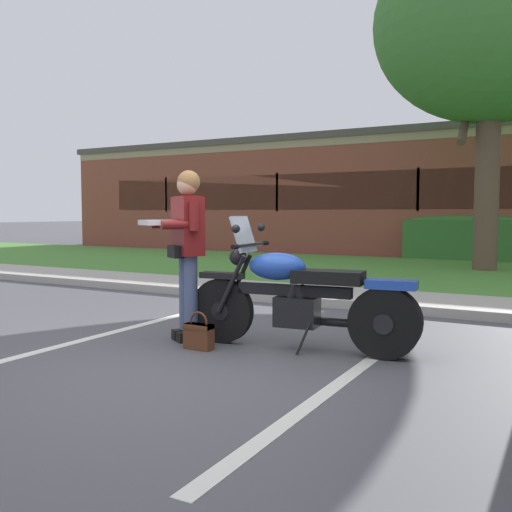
{
  "coord_description": "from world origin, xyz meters",
  "views": [
    {
      "loc": [
        2.64,
        -3.99,
        1.28
      ],
      "look_at": [
        -0.22,
        1.04,
        0.85
      ],
      "focal_mm": 40.49,
      "sensor_mm": 36.0,
      "label": 1
    }
  ],
  "objects_px": {
    "rider_person": "(186,241)",
    "shade_tree": "(492,24)",
    "handbag": "(199,334)",
    "hedge_left": "(468,237)",
    "brick_building": "(456,197)",
    "motorcycle": "(307,299)"
  },
  "relations": [
    {
      "from": "rider_person",
      "to": "hedge_left",
      "type": "bearing_deg",
      "value": 86.13
    },
    {
      "from": "handbag",
      "to": "hedge_left",
      "type": "height_order",
      "value": "hedge_left"
    },
    {
      "from": "brick_building",
      "to": "handbag",
      "type": "bearing_deg",
      "value": -86.97
    },
    {
      "from": "shade_tree",
      "to": "brick_building",
      "type": "xyz_separation_m",
      "value": [
        -2.18,
        8.22,
        -3.38
      ]
    },
    {
      "from": "hedge_left",
      "to": "brick_building",
      "type": "bearing_deg",
      "value": 104.19
    },
    {
      "from": "shade_tree",
      "to": "brick_building",
      "type": "relative_size",
      "value": 0.28
    },
    {
      "from": "rider_person",
      "to": "brick_building",
      "type": "height_order",
      "value": "brick_building"
    },
    {
      "from": "rider_person",
      "to": "handbag",
      "type": "height_order",
      "value": "rider_person"
    },
    {
      "from": "shade_tree",
      "to": "hedge_left",
      "type": "xyz_separation_m",
      "value": [
        -0.83,
        2.89,
        -4.6
      ]
    },
    {
      "from": "motorcycle",
      "to": "handbag",
      "type": "xyz_separation_m",
      "value": [
        -0.91,
        -0.46,
        -0.34
      ]
    },
    {
      "from": "rider_person",
      "to": "shade_tree",
      "type": "distance_m",
      "value": 9.71
    },
    {
      "from": "hedge_left",
      "to": "brick_building",
      "type": "distance_m",
      "value": 5.63
    },
    {
      "from": "rider_person",
      "to": "handbag",
      "type": "relative_size",
      "value": 4.74
    },
    {
      "from": "hedge_left",
      "to": "brick_building",
      "type": "height_order",
      "value": "brick_building"
    },
    {
      "from": "shade_tree",
      "to": "handbag",
      "type": "bearing_deg",
      "value": -98.21
    },
    {
      "from": "motorcycle",
      "to": "brick_building",
      "type": "bearing_deg",
      "value": 96.23
    },
    {
      "from": "rider_person",
      "to": "handbag",
      "type": "bearing_deg",
      "value": -37.85
    },
    {
      "from": "rider_person",
      "to": "shade_tree",
      "type": "relative_size",
      "value": 0.23
    },
    {
      "from": "rider_person",
      "to": "shade_tree",
      "type": "xyz_separation_m",
      "value": [
        1.61,
        8.59,
        4.24
      ]
    },
    {
      "from": "motorcycle",
      "to": "rider_person",
      "type": "xyz_separation_m",
      "value": [
        -1.24,
        -0.2,
        0.52
      ]
    },
    {
      "from": "rider_person",
      "to": "brick_building",
      "type": "bearing_deg",
      "value": 91.94
    },
    {
      "from": "motorcycle",
      "to": "hedge_left",
      "type": "relative_size",
      "value": 0.68
    }
  ]
}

